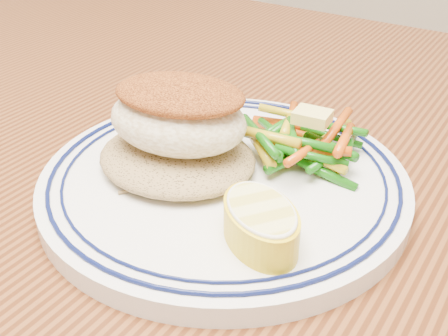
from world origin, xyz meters
TOP-DOWN VIEW (x-y plane):
  - dining_table at (0.00, 0.00)m, footprint 1.50×0.90m
  - plate at (-0.02, -0.02)m, footprint 0.26×0.26m
  - rice_pilaf at (-0.05, -0.03)m, footprint 0.12×0.10m
  - fish_fillet at (-0.05, -0.02)m, footprint 0.11×0.09m
  - vegetable_pile at (0.02, 0.04)m, footprint 0.11×0.11m
  - butter_pat at (0.02, 0.04)m, footprint 0.03×0.02m
  - lemon_wedge at (0.04, -0.07)m, footprint 0.08×0.08m

SIDE VIEW (x-z plane):
  - dining_table at x=0.00m, z-range 0.28..1.03m
  - plate at x=-0.02m, z-range 0.75..0.77m
  - rice_pilaf at x=-0.05m, z-range 0.77..0.79m
  - vegetable_pile at x=0.02m, z-range 0.76..0.79m
  - lemon_wedge at x=0.04m, z-range 0.77..0.79m
  - butter_pat at x=0.02m, z-range 0.79..0.80m
  - fish_fillet at x=-0.05m, z-range 0.78..0.83m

